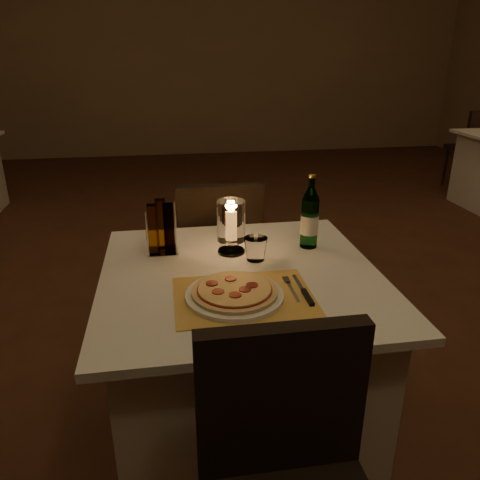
{
  "coord_description": "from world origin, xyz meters",
  "views": [
    {
      "loc": [
        -0.51,
        -2.26,
        1.48
      ],
      "look_at": [
        -0.27,
        -0.74,
        0.86
      ],
      "focal_mm": 35.0,
      "sensor_mm": 36.0,
      "label": 1
    }
  ],
  "objects": [
    {
      "name": "floor",
      "position": [
        0.0,
        0.0,
        -0.01
      ],
      "size": [
        8.0,
        10.0,
        0.02
      ],
      "primitive_type": "cube",
      "color": "#482517",
      "rests_on": "ground"
    },
    {
      "name": "wall_back",
      "position": [
        0.0,
        5.01,
        1.5
      ],
      "size": [
        8.0,
        0.02,
        3.0
      ],
      "primitive_type": "cube",
      "color": "#8D7252",
      "rests_on": "ground"
    },
    {
      "name": "main_table",
      "position": [
        -0.27,
        -0.76,
        0.37
      ],
      "size": [
        1.0,
        1.0,
        0.74
      ],
      "color": "silver",
      "rests_on": "ground"
    },
    {
      "name": "chair_near",
      "position": [
        -0.27,
        -1.47,
        0.55
      ],
      "size": [
        0.42,
        0.42,
        0.9
      ],
      "color": "black",
      "rests_on": "ground"
    },
    {
      "name": "chair_far",
      "position": [
        -0.27,
        -0.05,
        0.55
      ],
      "size": [
        0.42,
        0.42,
        0.9
      ],
      "color": "black",
      "rests_on": "ground"
    },
    {
      "name": "placemat",
      "position": [
        -0.29,
        -0.94,
        0.74
      ],
      "size": [
        0.45,
        0.34,
        0.0
      ],
      "primitive_type": "cube",
      "color": "gold",
      "rests_on": "main_table"
    },
    {
      "name": "plate",
      "position": [
        -0.32,
        -0.94,
        0.75
      ],
      "size": [
        0.32,
        0.32,
        0.01
      ],
      "primitive_type": "cylinder",
      "color": "white",
      "rests_on": "placemat"
    },
    {
      "name": "pizza",
      "position": [
        -0.32,
        -0.94,
        0.77
      ],
      "size": [
        0.28,
        0.28,
        0.02
      ],
      "color": "#D8B77F",
      "rests_on": "plate"
    },
    {
      "name": "fork",
      "position": [
        -0.12,
        -0.91,
        0.75
      ],
      "size": [
        0.02,
        0.18,
        0.0
      ],
      "color": "silver",
      "rests_on": "placemat"
    },
    {
      "name": "knife",
      "position": [
        -0.09,
        -0.97,
        0.75
      ],
      "size": [
        0.02,
        0.22,
        0.01
      ],
      "color": "black",
      "rests_on": "placemat"
    },
    {
      "name": "tumbler",
      "position": [
        -0.19,
        -0.66,
        0.79
      ],
      "size": [
        0.09,
        0.09,
        0.09
      ],
      "primitive_type": null,
      "color": "white",
      "rests_on": "main_table"
    },
    {
      "name": "water_bottle",
      "position": [
        0.04,
        -0.56,
        0.86
      ],
      "size": [
        0.07,
        0.07,
        0.3
      ],
      "color": "#519757",
      "rests_on": "main_table"
    },
    {
      "name": "hurricane_candle",
      "position": [
        -0.28,
        -0.57,
        0.87
      ],
      "size": [
        0.11,
        0.11,
        0.21
      ],
      "color": "white",
      "rests_on": "main_table"
    },
    {
      "name": "cruet_caddy",
      "position": [
        -0.54,
        -0.53,
        0.84
      ],
      "size": [
        0.12,
        0.12,
        0.21
      ],
      "color": "white",
      "rests_on": "main_table"
    },
    {
      "name": "neighbor_chair_rb",
      "position": [
        2.89,
        2.43,
        0.55
      ],
      "size": [
        0.42,
        0.42,
        0.9
      ],
      "color": "black",
      "rests_on": "ground"
    }
  ]
}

